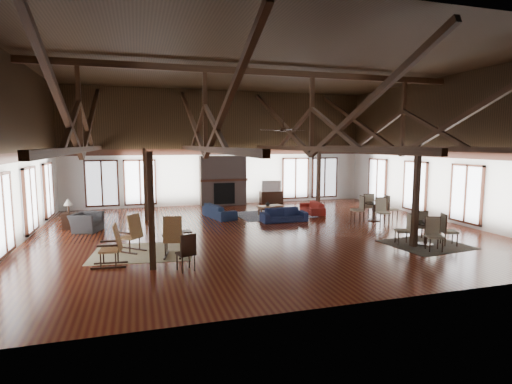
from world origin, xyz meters
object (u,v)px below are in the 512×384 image
object	(u,v)px
tv_console	(271,197)
sofa_orange	(312,208)
sofa_navy_left	(219,211)
coffee_table	(270,207)
cafe_table_near	(426,229)
sofa_navy_front	(284,215)
armchair	(86,222)
cafe_table_far	(374,208)

from	to	relation	value
tv_console	sofa_orange	bearing A→B (deg)	-78.32
sofa_navy_left	sofa_orange	bearing A→B (deg)	-105.04
sofa_orange	coffee_table	size ratio (longest dim) A/B	1.37
sofa_navy_left	cafe_table_near	xyz separation A→B (m)	(5.43, -6.57, 0.21)
sofa_navy_front	armchair	bearing A→B (deg)	176.88
cafe_table_near	cafe_table_far	xyz separation A→B (m)	(0.74, 4.05, 0.02)
coffee_table	tv_console	bearing A→B (deg)	55.18
cafe_table_near	tv_console	xyz separation A→B (m)	(-1.79, 10.17, -0.19)
sofa_navy_front	cafe_table_near	xyz separation A→B (m)	(3.01, -4.93, 0.22)
sofa_navy_left	sofa_orange	world-z (taller)	sofa_navy_left
coffee_table	cafe_table_far	distance (m)	4.53
sofa_navy_front	tv_console	xyz separation A→B (m)	(1.22, 5.24, 0.03)
sofa_navy_front	cafe_table_near	distance (m)	5.78
coffee_table	cafe_table_far	size ratio (longest dim) A/B	0.63
cafe_table_far	tv_console	size ratio (longest dim) A/B	1.64
sofa_orange	coffee_table	world-z (taller)	sofa_orange
sofa_navy_left	tv_console	bearing A→B (deg)	-58.92
sofa_orange	cafe_table_near	world-z (taller)	cafe_table_near
sofa_navy_left	cafe_table_near	size ratio (longest dim) A/B	1.03
cafe_table_far	tv_console	bearing A→B (deg)	112.44
sofa_navy_left	tv_console	size ratio (longest dim) A/B	1.62
sofa_navy_left	sofa_orange	size ratio (longest dim) A/B	1.15
cafe_table_near	cafe_table_far	distance (m)	4.12
sofa_orange	cafe_table_near	bearing A→B (deg)	13.64
sofa_orange	sofa_navy_left	bearing A→B (deg)	-86.77
sofa_navy_left	cafe_table_far	world-z (taller)	cafe_table_far
sofa_orange	armchair	world-z (taller)	armchair
sofa_orange	cafe_table_near	distance (m)	6.55
sofa_navy_front	sofa_navy_left	distance (m)	2.92
coffee_table	cafe_table_near	xyz separation A→B (m)	(3.08, -6.49, 0.11)
sofa_navy_front	coffee_table	bearing A→B (deg)	91.74
cafe_table_near	cafe_table_far	bearing A→B (deg)	79.70
sofa_navy_front	coffee_table	xyz separation A→B (m)	(-0.07, 1.56, 0.11)
coffee_table	cafe_table_near	bearing A→B (deg)	-80.17
cafe_table_far	sofa_orange	bearing A→B (deg)	126.15
coffee_table	armchair	bearing A→B (deg)	173.81
sofa_orange	tv_console	world-z (taller)	tv_console
armchair	tv_console	distance (m)	10.17
coffee_table	sofa_navy_front	bearing A→B (deg)	-102.96
coffee_table	tv_console	xyz separation A→B (m)	(1.29, 3.68, -0.08)
sofa_orange	cafe_table_far	size ratio (longest dim) A/B	0.86
cafe_table_near	sofa_navy_front	bearing A→B (deg)	121.37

